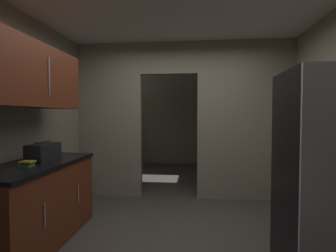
{
  "coord_description": "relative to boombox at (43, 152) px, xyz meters",
  "views": [
    {
      "loc": [
        0.24,
        -2.9,
        1.41
      ],
      "look_at": [
        -0.15,
        0.83,
        1.26
      ],
      "focal_mm": 28.94,
      "sensor_mm": 36.0,
      "label": 1
    }
  ],
  "objects": [
    {
      "name": "boombox",
      "position": [
        0.0,
        0.0,
        0.0
      ],
      "size": [
        0.21,
        0.43,
        0.22
      ],
      "color": "black",
      "rests_on": "lower_cabinet_run"
    },
    {
      "name": "upper_cabinet_counterside",
      "position": [
        -0.03,
        -0.12,
        0.83
      ],
      "size": [
        0.36,
        1.48,
        0.66
      ],
      "color": "maroon"
    },
    {
      "name": "adjoining_room_shell",
      "position": [
        1.46,
        3.97,
        0.33
      ],
      "size": [
        3.63,
        3.31,
        2.63
      ],
      "color": "gray",
      "rests_on": "ground"
    },
    {
      "name": "kitchen_partition",
      "position": [
        1.52,
        1.76,
        0.4
      ],
      "size": [
        3.63,
        0.12,
        2.63
      ],
      "color": "gray",
      "rests_on": "ground"
    },
    {
      "name": "book_stack",
      "position": [
        0.02,
        -0.31,
        -0.07
      ],
      "size": [
        0.14,
        0.14,
        0.05
      ],
      "color": "#388C47",
      "rests_on": "lower_cabinet_run"
    },
    {
      "name": "ground",
      "position": [
        1.46,
        0.06,
        -0.99
      ],
      "size": [
        20.0,
        20.0,
        0.0
      ],
      "primitive_type": "plane",
      "color": "#47423D"
    },
    {
      "name": "lower_cabinet_run",
      "position": [
        -0.03,
        -0.12,
        -0.54
      ],
      "size": [
        0.65,
        1.64,
        0.89
      ],
      "color": "maroon",
      "rests_on": "ground"
    },
    {
      "name": "kitchen_overhead_slab",
      "position": [
        1.46,
        0.57,
        1.67
      ],
      "size": [
        4.03,
        7.39,
        0.06
      ],
      "primitive_type": "cube",
      "color": "silver"
    }
  ]
}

